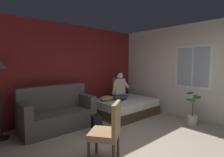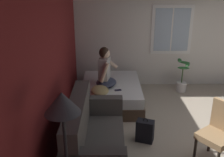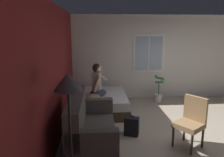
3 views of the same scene
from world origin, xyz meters
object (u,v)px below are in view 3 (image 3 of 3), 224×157
object	(u,v)px
side_chair	(191,120)
cell_phone	(108,98)
person_seated	(97,83)
bed	(102,102)
backpack	(132,126)
couch	(89,130)
throw_pillow	(93,98)
floor_lamp	(69,94)
potted_plant	(159,93)

from	to	relation	value
side_chair	cell_phone	xyz separation A→B (m)	(1.69, 1.49, -0.05)
person_seated	bed	bearing A→B (deg)	-44.44
backpack	person_seated	bearing A→B (deg)	26.86
couch	person_seated	bearing A→B (deg)	-5.11
person_seated	couch	bearing A→B (deg)	174.89
throw_pillow	cell_phone	world-z (taller)	throw_pillow
bed	cell_phone	size ratio (longest dim) A/B	12.41
cell_phone	backpack	bearing A→B (deg)	7.84
throw_pillow	side_chair	bearing A→B (deg)	-129.34
bed	person_seated	bearing A→B (deg)	135.56
couch	backpack	xyz separation A→B (m)	(0.55, -0.88, -0.20)
backpack	floor_lamp	distance (m)	2.35
backpack	throw_pillow	world-z (taller)	throw_pillow
floor_lamp	potted_plant	xyz separation A→B (m)	(3.85, -2.30, -1.13)
person_seated	floor_lamp	world-z (taller)	floor_lamp
side_chair	potted_plant	xyz separation A→B (m)	(2.72, -0.17, -0.23)
side_chair	throw_pillow	distance (m)	2.41
cell_phone	couch	bearing A→B (deg)	-27.97
potted_plant	throw_pillow	bearing A→B (deg)	120.25
person_seated	backpack	world-z (taller)	person_seated
side_chair	person_seated	distance (m)	2.64
person_seated	cell_phone	bearing A→B (deg)	-134.21
bed	couch	distance (m)	2.11
couch	backpack	size ratio (longest dim) A/B	3.73
couch	floor_lamp	size ratio (longest dim) A/B	1.01
couch	cell_phone	bearing A→B (deg)	-14.64
throw_pillow	potted_plant	bearing A→B (deg)	-59.75
couch	potted_plant	distance (m)	3.44
bed	floor_lamp	xyz separation A→B (m)	(-3.22, 0.50, 1.19)
couch	side_chair	world-z (taller)	couch
cell_phone	floor_lamp	xyz separation A→B (m)	(-2.83, 0.64, 0.94)
cell_phone	floor_lamp	distance (m)	3.05
potted_plant	person_seated	bearing A→B (deg)	111.73
couch	throw_pillow	bearing A→B (deg)	-2.40
side_chair	cell_phone	distance (m)	2.25
bed	person_seated	world-z (taller)	person_seated
bed	person_seated	distance (m)	0.63
backpack	cell_phone	bearing A→B (deg)	21.17
cell_phone	potted_plant	bearing A→B (deg)	108.49
floor_lamp	side_chair	bearing A→B (deg)	-61.93
floor_lamp	potted_plant	size ratio (longest dim) A/B	2.00
throw_pillow	backpack	bearing A→B (deg)	-140.17
couch	side_chair	bearing A→B (deg)	-89.85
couch	throw_pillow	world-z (taller)	couch
bed	potted_plant	xyz separation A→B (m)	(0.64, -1.80, 0.07)
backpack	cell_phone	xyz separation A→B (m)	(1.14, 0.44, 0.29)
bed	couch	world-z (taller)	couch
person_seated	potted_plant	distance (m)	2.14
couch	cell_phone	distance (m)	1.75
bed	couch	xyz separation A→B (m)	(-2.08, 0.30, 0.16)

